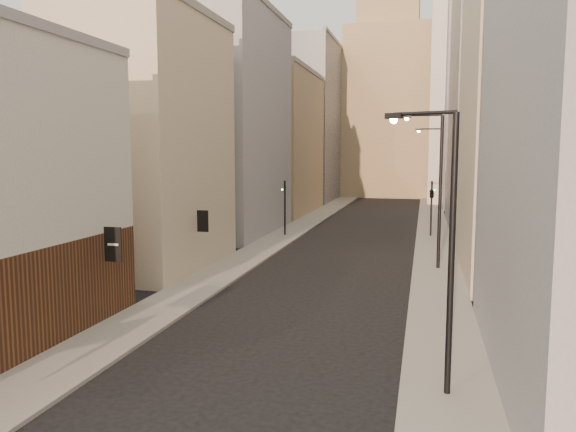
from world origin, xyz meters
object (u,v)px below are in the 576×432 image
object	(u,v)px
clock_tower	(388,93)
traffic_light_right	(432,193)
streetlamp_mid	(436,182)
traffic_light_left	(285,196)
streetlamp_near	(445,237)
white_tower	(459,74)
streetlamp_far	(438,173)

from	to	relation	value
clock_tower	traffic_light_right	size ratio (longest dim) A/B	8.98
streetlamp_mid	traffic_light_right	bearing A→B (deg)	88.70
clock_tower	streetlamp_mid	size ratio (longest dim) A/B	4.54
clock_tower	traffic_light_left	xyz separation A→B (m)	(-5.44, -51.08, -14.03)
clock_tower	streetlamp_near	xyz separation A→B (m)	(7.23, -81.94, -12.63)
white_tower	streetlamp_far	size ratio (longest dim) A/B	4.26
streetlamp_near	streetlamp_mid	bearing A→B (deg)	108.84
clock_tower	streetlamp_far	world-z (taller)	clock_tower
streetlamp_mid	traffic_light_right	size ratio (longest dim) A/B	1.98
white_tower	streetlamp_mid	xyz separation A→B (m)	(-3.69, -48.69, -12.96)
white_tower	streetlamp_mid	distance (m)	50.52
traffic_light_left	streetlamp_near	bearing A→B (deg)	101.44
clock_tower	traffic_light_left	world-z (taller)	clock_tower
traffic_light_left	clock_tower	bearing A→B (deg)	-106.97
clock_tower	traffic_light_right	distance (m)	50.93
streetlamp_near	traffic_light_right	size ratio (longest dim) A/B	1.75
clock_tower	white_tower	bearing A→B (deg)	-51.84
white_tower	streetlamp_mid	bearing A→B (deg)	-94.33
traffic_light_right	clock_tower	bearing A→B (deg)	-96.13
streetlamp_mid	traffic_light_left	bearing A→B (deg)	136.07
clock_tower	traffic_light_right	world-z (taller)	clock_tower
streetlamp_near	streetlamp_mid	xyz separation A→B (m)	(0.08, 19.25, 0.64)
traffic_light_left	traffic_light_right	size ratio (longest dim) A/B	1.00
streetlamp_mid	streetlamp_far	distance (m)	18.33
streetlamp_mid	white_tower	bearing A→B (deg)	84.03
streetlamp_near	clock_tower	bearing A→B (deg)	114.13
streetlamp_mid	streetlamp_far	world-z (taller)	streetlamp_mid
clock_tower	traffic_light_left	bearing A→B (deg)	-96.08
traffic_light_right	streetlamp_mid	bearing A→B (deg)	75.73
clock_tower	traffic_light_left	distance (m)	53.25
white_tower	traffic_light_right	world-z (taller)	white_tower
streetlamp_near	white_tower	bearing A→B (deg)	105.91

